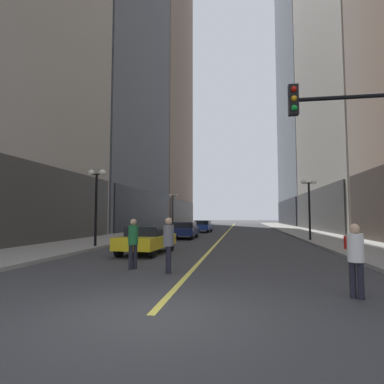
# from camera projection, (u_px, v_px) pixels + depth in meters

# --- Properties ---
(ground_plane) EXTENTS (200.00, 200.00, 0.00)m
(ground_plane) POSITION_uv_depth(u_px,v_px,m) (229.00, 230.00, 40.21)
(ground_plane) COLOR #38383A
(sidewalk_left) EXTENTS (4.50, 78.00, 0.15)m
(sidewalk_left) POSITION_uv_depth(u_px,v_px,m) (166.00, 229.00, 41.50)
(sidewalk_left) COLOR gray
(sidewalk_left) RESTS_ON ground
(sidewalk_right) EXTENTS (4.50, 78.00, 0.15)m
(sidewalk_right) POSITION_uv_depth(u_px,v_px,m) (296.00, 230.00, 38.94)
(sidewalk_right) COLOR gray
(sidewalk_right) RESTS_ON ground
(lane_centre_stripe) EXTENTS (0.16, 70.00, 0.01)m
(lane_centre_stripe) POSITION_uv_depth(u_px,v_px,m) (229.00, 230.00, 40.21)
(lane_centre_stripe) COLOR #E5D64C
(lane_centre_stripe) RESTS_ON ground
(building_left_far) EXTENTS (13.43, 26.00, 60.04)m
(building_left_far) POSITION_uv_depth(u_px,v_px,m) (154.00, 88.00, 69.77)
(building_left_far) COLOR gray
(building_left_far) RESTS_ON ground
(building_right_far) EXTENTS (12.64, 26.00, 76.52)m
(building_right_far) POSITION_uv_depth(u_px,v_px,m) (313.00, 39.00, 65.15)
(building_right_far) COLOR #4C515B
(building_right_far) RESTS_ON ground
(car_yellow) EXTENTS (2.00, 4.30, 1.32)m
(car_yellow) POSITION_uv_depth(u_px,v_px,m) (147.00, 239.00, 15.31)
(car_yellow) COLOR yellow
(car_yellow) RESTS_ON ground
(car_navy) EXTENTS (1.99, 4.06, 1.32)m
(car_navy) POSITION_uv_depth(u_px,v_px,m) (184.00, 230.00, 25.42)
(car_navy) COLOR #141E4C
(car_navy) RESTS_ON ground
(car_blue) EXTENTS (1.88, 4.32, 1.32)m
(car_blue) POSITION_uv_depth(u_px,v_px,m) (203.00, 226.00, 35.49)
(car_blue) COLOR navy
(car_blue) RESTS_ON ground
(pedestrian_in_grey_suit) EXTENTS (0.46, 0.46, 1.75)m
(pedestrian_in_grey_suit) POSITION_uv_depth(u_px,v_px,m) (169.00, 241.00, 10.07)
(pedestrian_in_grey_suit) COLOR black
(pedestrian_in_grey_suit) RESTS_ON ground
(pedestrian_in_green_parka) EXTENTS (0.48, 0.48, 1.71)m
(pedestrian_in_green_parka) POSITION_uv_depth(u_px,v_px,m) (133.00, 240.00, 10.83)
(pedestrian_in_green_parka) COLOR black
(pedestrian_in_green_parka) RESTS_ON ground
(pedestrian_in_white_shirt) EXTENTS (0.47, 0.47, 1.64)m
(pedestrian_in_white_shirt) POSITION_uv_depth(u_px,v_px,m) (356.00, 255.00, 6.97)
(pedestrian_in_white_shirt) COLOR black
(pedestrian_in_white_shirt) RESTS_ON ground
(traffic_light_near_right) EXTENTS (3.43, 0.35, 5.65)m
(traffic_light_near_right) POSITION_uv_depth(u_px,v_px,m) (374.00, 147.00, 8.82)
(traffic_light_near_right) COLOR black
(traffic_light_near_right) RESTS_ON ground
(street_lamp_left_near) EXTENTS (1.06, 0.36, 4.43)m
(street_lamp_left_near) POSITION_uv_depth(u_px,v_px,m) (96.00, 190.00, 17.75)
(street_lamp_left_near) COLOR black
(street_lamp_left_near) RESTS_ON ground
(street_lamp_left_far) EXTENTS (1.06, 0.36, 4.43)m
(street_lamp_left_far) POSITION_uv_depth(u_px,v_px,m) (173.00, 204.00, 37.44)
(street_lamp_left_far) COLOR black
(street_lamp_left_far) RESTS_ON ground
(street_lamp_right_mid) EXTENTS (1.06, 0.36, 4.43)m
(street_lamp_right_mid) POSITION_uv_depth(u_px,v_px,m) (309.00, 196.00, 22.40)
(street_lamp_right_mid) COLOR black
(street_lamp_right_mid) RESTS_ON ground
(fire_hydrant_right) EXTENTS (0.28, 0.28, 0.80)m
(fire_hydrant_right) POSITION_uv_depth(u_px,v_px,m) (347.00, 244.00, 15.96)
(fire_hydrant_right) COLOR red
(fire_hydrant_right) RESTS_ON ground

